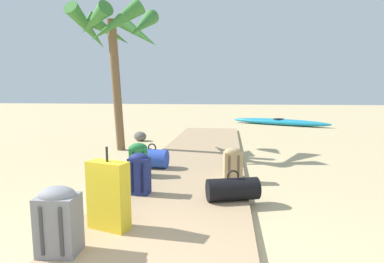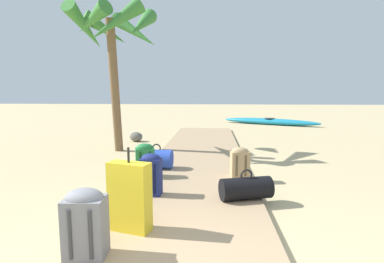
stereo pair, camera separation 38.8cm
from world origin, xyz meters
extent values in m
plane|color=tan|center=(0.00, 4.08, 0.00)|extent=(60.00, 60.00, 0.00)
cube|color=tan|center=(0.00, 5.11, 0.04)|extent=(1.91, 10.21, 0.08)
cube|color=#237538|center=(-0.83, 3.38, 0.32)|extent=(0.35, 0.29, 0.48)
ellipsoid|color=#237538|center=(-0.83, 3.38, 0.56)|extent=(0.34, 0.27, 0.15)
cylinder|color=#113A1C|center=(-0.87, 3.26, 0.32)|extent=(0.04, 0.04, 0.39)
cylinder|color=#113A1C|center=(-0.72, 3.30, 0.32)|extent=(0.04, 0.04, 0.39)
cube|color=tan|center=(0.75, 3.48, 0.29)|extent=(0.33, 0.24, 0.43)
ellipsoid|color=tan|center=(0.75, 3.48, 0.51)|extent=(0.31, 0.23, 0.15)
cylinder|color=brown|center=(0.69, 3.37, 0.29)|extent=(0.04, 0.04, 0.34)
cylinder|color=brown|center=(0.84, 3.39, 0.29)|extent=(0.04, 0.04, 0.34)
cube|color=navy|center=(-0.54, 2.50, 0.33)|extent=(0.29, 0.22, 0.51)
ellipsoid|color=navy|center=(-0.54, 2.50, 0.59)|extent=(0.27, 0.20, 0.14)
cylinder|color=black|center=(-0.61, 2.40, 0.33)|extent=(0.04, 0.04, 0.41)
cylinder|color=black|center=(-0.47, 2.40, 0.33)|extent=(0.04, 0.04, 0.41)
cube|color=gold|center=(-0.54, 1.42, 0.43)|extent=(0.46, 0.29, 0.71)
cylinder|color=black|center=(-0.54, 1.42, 0.87)|extent=(0.02, 0.02, 0.15)
cylinder|color=#2847B7|center=(-0.73, 3.94, 0.25)|extent=(0.59, 0.39, 0.35)
torus|color=black|center=(-0.73, 3.94, 0.46)|extent=(0.17, 0.04, 0.16)
cylinder|color=black|center=(0.74, 2.41, 0.23)|extent=(0.73, 0.47, 0.29)
torus|color=black|center=(0.74, 2.41, 0.40)|extent=(0.16, 0.07, 0.16)
cube|color=slate|center=(-0.77, 0.90, 0.34)|extent=(0.35, 0.28, 0.52)
ellipsoid|color=slate|center=(-0.77, 0.90, 0.60)|extent=(0.34, 0.27, 0.17)
cylinder|color=#3A3A3D|center=(-0.85, 0.76, 0.34)|extent=(0.04, 0.04, 0.42)
cylinder|color=#3A3A3D|center=(-0.68, 0.77, 0.34)|extent=(0.04, 0.04, 0.42)
cylinder|color=brown|center=(-2.08, 5.75, 1.59)|extent=(0.21, 0.58, 3.18)
cone|color=#387A33|center=(-1.37, 5.67, 3.03)|extent=(0.51, 1.47, 0.98)
cone|color=#387A33|center=(-1.72, 6.43, 3.01)|extent=(1.50, 1.01, 1.10)
cone|color=#387A33|center=(-2.42, 6.22, 3.02)|extent=(1.18, 0.99, 0.87)
cone|color=#387A33|center=(-2.80, 5.89, 3.01)|extent=(0.64, 1.48, 1.06)
cone|color=#387A33|center=(-2.39, 5.29, 3.06)|extent=(1.16, 0.95, 0.73)
cone|color=#387A33|center=(-1.80, 5.14, 2.98)|extent=(1.31, 0.86, 1.08)
ellipsoid|color=teal|center=(2.87, 12.38, 0.14)|extent=(4.20, 2.47, 0.28)
torus|color=black|center=(2.87, 12.38, 0.27)|extent=(0.66, 0.66, 0.05)
ellipsoid|color=gray|center=(-1.25, 5.64, 0.07)|extent=(0.16, 0.18, 0.13)
ellipsoid|color=gray|center=(-1.24, 3.73, 0.08)|extent=(0.30, 0.30, 0.16)
ellipsoid|color=#5B5651|center=(-2.01, 7.37, 0.14)|extent=(0.54, 0.52, 0.29)
camera|label=1|loc=(0.69, -1.44, 1.49)|focal=28.32mm
camera|label=2|loc=(0.30, -1.48, 1.49)|focal=28.32mm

